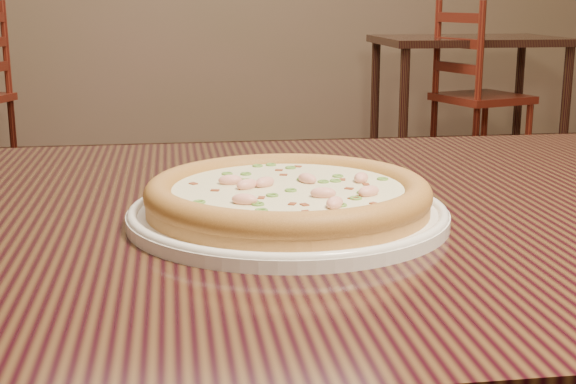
{
  "coord_description": "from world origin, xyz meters",
  "views": [
    {
      "loc": [
        -0.19,
        -0.94,
        0.96
      ],
      "look_at": [
        -0.08,
        -0.19,
        0.78
      ],
      "focal_mm": 50.0,
      "sensor_mm": 36.0,
      "label": 1
    }
  ],
  "objects": [
    {
      "name": "bg_table_right",
      "position": [
        1.46,
        3.4,
        0.65
      ],
      "size": [
        1.0,
        0.7,
        0.75
      ],
      "color": "black",
      "rests_on": "ground"
    },
    {
      "name": "chair_c",
      "position": [
        1.43,
        3.2,
        0.44
      ],
      "size": [
        0.53,
        0.53,
        0.95
      ],
      "color": "#51150F",
      "rests_on": "ground"
    },
    {
      "name": "hero_table",
      "position": [
        0.04,
        -0.14,
        0.65
      ],
      "size": [
        1.2,
        0.8,
        0.75
      ],
      "color": "black",
      "rests_on": "ground"
    },
    {
      "name": "pizza",
      "position": [
        -0.08,
        -0.19,
        0.78
      ],
      "size": [
        0.28,
        0.28,
        0.03
      ],
      "color": "#BB8644",
      "rests_on": "plate"
    },
    {
      "name": "plate",
      "position": [
        -0.08,
        -0.19,
        0.76
      ],
      "size": [
        0.31,
        0.31,
        0.02
      ],
      "color": "white",
      "rests_on": "hero_table"
    }
  ]
}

